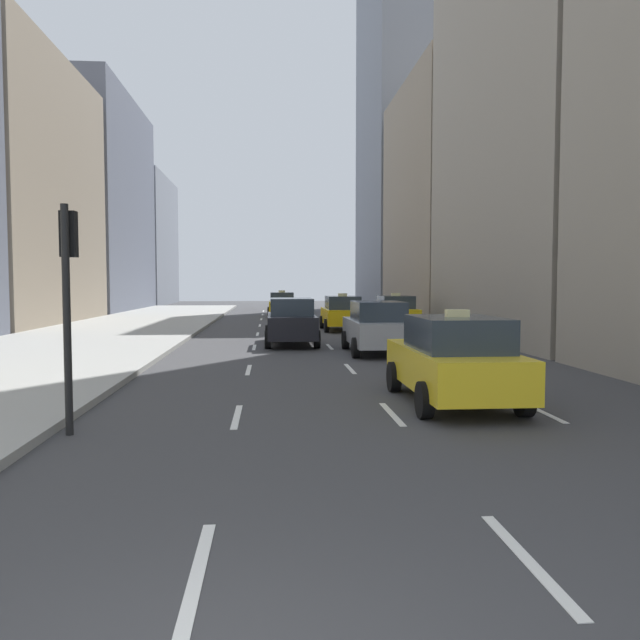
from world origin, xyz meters
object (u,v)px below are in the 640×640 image
object	(u,v)px
traffic_light_pole	(68,281)
taxi_fourth	(395,312)
taxi_second	(282,304)
sedan_silver_behind	(377,327)
taxi_lead	(454,359)
taxi_third	(342,313)
sedan_black_near	(291,321)

from	to	relation	value
traffic_light_pole	taxi_fourth	bearing A→B (deg)	66.18
taxi_second	sedan_silver_behind	size ratio (longest dim) A/B	0.99
taxi_lead	taxi_third	world-z (taller)	same
sedan_silver_behind	sedan_black_near	bearing A→B (deg)	131.42
taxi_second	sedan_silver_behind	distance (m)	23.20
taxi_third	traffic_light_pole	world-z (taller)	traffic_light_pole
taxi_third	sedan_silver_behind	xyz separation A→B (m)	(0.00, -10.30, 0.02)
taxi_second	taxi_fourth	world-z (taller)	same
taxi_second	traffic_light_pole	world-z (taller)	traffic_light_pole
taxi_second	sedan_silver_behind	bearing A→B (deg)	-83.07
sedan_black_near	sedan_silver_behind	size ratio (longest dim) A/B	1.07
taxi_lead	traffic_light_pole	distance (m)	7.18
sedan_black_near	sedan_silver_behind	distance (m)	4.23
taxi_lead	taxi_fourth	world-z (taller)	same
taxi_second	sedan_silver_behind	world-z (taller)	taxi_second
taxi_lead	taxi_third	distance (m)	19.18
taxi_fourth	taxi_second	bearing A→B (deg)	114.67
taxi_third	sedan_silver_behind	distance (m)	10.30
taxi_lead	sedan_black_near	size ratio (longest dim) A/B	0.93
taxi_lead	taxi_second	world-z (taller)	same
taxi_lead	sedan_black_near	bearing A→B (deg)	103.08
taxi_second	taxi_third	xyz separation A→B (m)	(2.80, -12.73, 0.00)
taxi_fourth	sedan_black_near	distance (m)	9.49
taxi_third	taxi_fourth	bearing A→B (deg)	10.96
taxi_second	taxi_third	size ratio (longest dim) A/B	1.00
taxi_lead	sedan_black_near	xyz separation A→B (m)	(-2.80, 12.06, 0.03)
taxi_second	taxi_lead	bearing A→B (deg)	-84.99
taxi_lead	taxi_third	bearing A→B (deg)	90.00
taxi_third	taxi_lead	bearing A→B (deg)	-90.00
taxi_second	taxi_third	distance (m)	13.04
taxi_lead	traffic_light_pole	xyz separation A→B (m)	(-6.75, -1.91, 1.53)
taxi_lead	taxi_third	size ratio (longest dim) A/B	1.00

